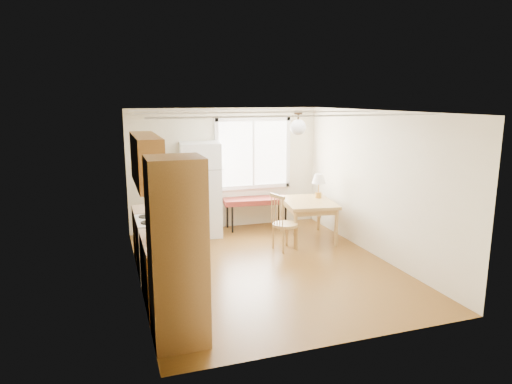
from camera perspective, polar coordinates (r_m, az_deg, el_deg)
name	(u,v)px	position (r m, az deg, el deg)	size (l,w,h in m)	color
room_shell	(266,192)	(7.17, 1.30, 0.03)	(4.60, 5.60, 2.62)	#523110
kitchen_run	(162,239)	(6.29, -11.62, -5.75)	(0.65, 3.40, 2.20)	brown
window_unit	(253,153)	(9.63, -0.35, 4.85)	(1.64, 0.05, 1.51)	white
pendant_light	(298,126)	(7.67, 5.27, 8.18)	(0.26, 0.26, 0.40)	#2E2114
refrigerator	(201,189)	(9.08, -6.92, 0.35)	(0.85, 0.85, 1.85)	white
bench	(257,201)	(9.56, 0.07, -1.15)	(1.44, 0.67, 0.64)	maroon
dining_table	(308,206)	(8.84, 6.55, -1.74)	(1.09, 1.34, 0.76)	olive
chair	(281,219)	(8.14, 3.15, -3.34)	(0.49, 0.48, 1.03)	olive
table_lamp	(319,181)	(9.03, 7.84, 1.42)	(0.28, 0.28, 0.48)	#BA8D3B
coffee_maker	(162,227)	(6.15, -11.63, -4.31)	(0.19, 0.24, 0.36)	black
kettle	(160,232)	(6.01, -11.94, -4.93)	(0.14, 0.14, 0.26)	red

